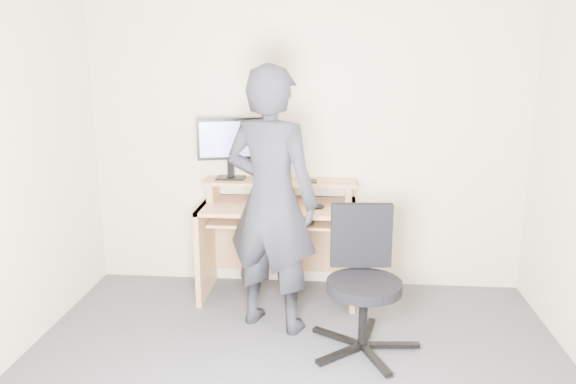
# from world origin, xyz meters

# --- Properties ---
(back_wall) EXTENTS (3.50, 0.02, 2.50)m
(back_wall) POSITION_xyz_m (0.00, 1.75, 1.25)
(back_wall) COLOR beige
(back_wall) RESTS_ON ground
(desk) EXTENTS (1.20, 0.60, 0.91)m
(desk) POSITION_xyz_m (-0.20, 1.53, 0.55)
(desk) COLOR tan
(desk) RESTS_ON ground
(monitor) EXTENTS (0.50, 0.17, 0.49)m
(monitor) POSITION_xyz_m (-0.60, 1.61, 1.20)
(monitor) COLOR black
(monitor) RESTS_ON desk
(external_drive) EXTENTS (0.08, 0.13, 0.20)m
(external_drive) POSITION_xyz_m (-0.29, 1.60, 1.01)
(external_drive) COLOR black
(external_drive) RESTS_ON desk
(travel_mug) EXTENTS (0.09, 0.09, 0.16)m
(travel_mug) POSITION_xyz_m (-0.20, 1.58, 0.99)
(travel_mug) COLOR #B2B3B7
(travel_mug) RESTS_ON desk
(smartphone) EXTENTS (0.08, 0.14, 0.01)m
(smartphone) POSITION_xyz_m (0.06, 1.57, 0.92)
(smartphone) COLOR black
(smartphone) RESTS_ON desk
(charger) EXTENTS (0.05, 0.04, 0.03)m
(charger) POSITION_xyz_m (-0.37, 1.52, 0.93)
(charger) COLOR black
(charger) RESTS_ON desk
(headphones) EXTENTS (0.19, 0.19, 0.06)m
(headphones) POSITION_xyz_m (-0.34, 1.67, 0.92)
(headphones) COLOR silver
(headphones) RESTS_ON desk
(keyboard) EXTENTS (0.47, 0.21, 0.03)m
(keyboard) POSITION_xyz_m (-0.14, 1.36, 0.67)
(keyboard) COLOR black
(keyboard) RESTS_ON desk
(mouse) EXTENTS (0.10, 0.06, 0.04)m
(mouse) POSITION_xyz_m (0.11, 1.35, 0.77)
(mouse) COLOR black
(mouse) RESTS_ON desk
(office_chair) EXTENTS (0.71, 0.72, 0.91)m
(office_chair) POSITION_xyz_m (0.42, 0.70, 0.50)
(office_chair) COLOR black
(office_chair) RESTS_ON ground
(person) EXTENTS (0.78, 0.64, 1.83)m
(person) POSITION_xyz_m (-0.19, 0.94, 0.91)
(person) COLOR black
(person) RESTS_ON ground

